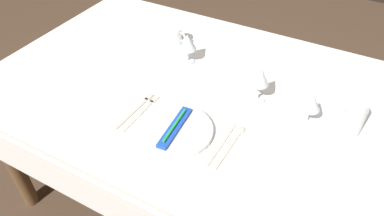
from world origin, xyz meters
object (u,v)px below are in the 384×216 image
at_px(dinner_plate, 175,131).
at_px(coffee_cup_left, 174,35).
at_px(fork_outer, 142,111).
at_px(dinner_knife, 220,144).
at_px(fork_inner, 136,109).
at_px(wine_glass_centre, 311,103).
at_px(drink_tumbler, 353,119).
at_px(wine_glass_left, 187,43).
at_px(spoon_soup, 233,142).
at_px(wine_glass_right, 260,78).
at_px(toothbrush_package, 175,127).

bearing_deg(dinner_plate, coffee_cup_left, 121.02).
distance_m(fork_outer, dinner_knife, 0.32).
distance_m(fork_inner, dinner_knife, 0.35).
bearing_deg(dinner_plate, wine_glass_centre, 35.49).
bearing_deg(drink_tumbler, wine_glass_left, 171.12).
xyz_separation_m(dinner_knife, spoon_soup, (0.03, 0.03, 0.00)).
xyz_separation_m(wine_glass_centre, wine_glass_left, (-0.56, 0.13, 0.01)).
distance_m(fork_inner, drink_tumbler, 0.76).
height_order(spoon_soup, wine_glass_right, wine_glass_right).
relative_size(dinner_plate, wine_glass_centre, 2.06).
bearing_deg(dinner_plate, drink_tumbler, 29.20).
bearing_deg(wine_glass_right, dinner_knife, -94.74).
bearing_deg(dinner_knife, fork_outer, 178.36).
bearing_deg(spoon_soup, wine_glass_centre, 49.40).
height_order(wine_glass_centre, wine_glass_left, wine_glass_left).
relative_size(fork_outer, wine_glass_left, 1.66).
relative_size(dinner_plate, coffee_cup_left, 2.62).
bearing_deg(wine_glass_left, fork_inner, -92.09).
bearing_deg(wine_glass_right, spoon_soup, -87.72).
relative_size(wine_glass_left, wine_glass_right, 0.89).
bearing_deg(wine_glass_left, wine_glass_right, -15.60).
relative_size(spoon_soup, drink_tumbler, 1.66).
xyz_separation_m(wine_glass_left, wine_glass_right, (0.36, -0.10, 0.01)).
distance_m(spoon_soup, wine_glass_right, 0.27).
xyz_separation_m(toothbrush_package, coffee_cup_left, (-0.30, 0.50, 0.02)).
height_order(toothbrush_package, wine_glass_right, wine_glass_right).
xyz_separation_m(fork_inner, wine_glass_left, (0.01, 0.37, 0.09)).
relative_size(fork_outer, drink_tumbler, 1.63).
xyz_separation_m(spoon_soup, wine_glass_right, (-0.01, 0.25, 0.10)).
distance_m(toothbrush_package, wine_glass_left, 0.45).
bearing_deg(drink_tumbler, spoon_soup, -143.96).
xyz_separation_m(dinner_plate, spoon_soup, (0.19, 0.05, -0.01)).
height_order(dinner_knife, spoon_soup, spoon_soup).
distance_m(fork_outer, spoon_soup, 0.36).
height_order(toothbrush_package, wine_glass_left, wine_glass_left).
relative_size(coffee_cup_left, wine_glass_right, 0.68).
height_order(fork_inner, wine_glass_centre, wine_glass_centre).
bearing_deg(spoon_soup, dinner_knife, -139.27).
relative_size(toothbrush_package, drink_tumbler, 1.58).
height_order(fork_outer, wine_glass_right, wine_glass_right).
xyz_separation_m(fork_inner, wine_glass_centre, (0.57, 0.24, 0.08)).
bearing_deg(fork_inner, wine_glass_left, 87.91).
bearing_deg(dinner_plate, fork_inner, 169.60).
height_order(fork_inner, coffee_cup_left, coffee_cup_left).
height_order(dinner_plate, toothbrush_package, toothbrush_package).
distance_m(spoon_soup, drink_tumbler, 0.41).
bearing_deg(coffee_cup_left, toothbrush_package, -58.98).
height_order(wine_glass_centre, drink_tumbler, drink_tumbler).
height_order(dinner_knife, wine_glass_right, wine_glass_right).
distance_m(toothbrush_package, coffee_cup_left, 0.58).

